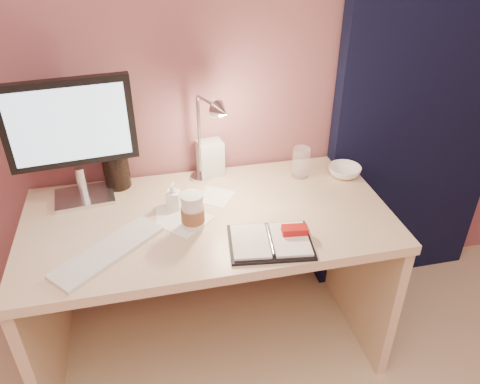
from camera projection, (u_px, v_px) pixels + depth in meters
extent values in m
plane|color=#8B5051|center=(188.00, 52.00, 1.82)|extent=(3.50, 0.00, 3.50)
cube|color=black|center=(430.00, 76.00, 2.04)|extent=(0.85, 0.08, 2.20)
cube|color=beige|center=(208.00, 219.00, 1.80)|extent=(1.40, 0.70, 0.04)
cube|color=beige|center=(44.00, 315.00, 1.87)|extent=(0.04, 0.66, 0.69)
cube|color=beige|center=(359.00, 265.00, 2.12)|extent=(0.04, 0.66, 0.69)
cube|color=beige|center=(199.00, 233.00, 2.24)|extent=(1.32, 0.03, 0.55)
cube|color=silver|center=(85.00, 197.00, 1.89)|extent=(0.24, 0.19, 0.02)
cylinder|color=silver|center=(82.00, 182.00, 1.85)|extent=(0.04, 0.04, 0.12)
cube|color=black|center=(69.00, 122.00, 1.71)|extent=(0.47, 0.08, 0.33)
cube|color=#BBE0FF|center=(68.00, 126.00, 1.69)|extent=(0.41, 0.05, 0.28)
cube|color=white|center=(109.00, 252.00, 1.59)|extent=(0.39, 0.36, 0.02)
cube|color=black|center=(270.00, 242.00, 1.64)|extent=(0.32, 0.25, 0.01)
cube|color=white|center=(250.00, 241.00, 1.63)|extent=(0.15, 0.21, 0.01)
cube|color=white|center=(290.00, 239.00, 1.64)|extent=(0.15, 0.21, 0.01)
cube|color=#B31D0F|center=(295.00, 230.00, 1.66)|extent=(0.10, 0.06, 0.03)
cube|color=white|center=(179.00, 215.00, 1.79)|extent=(0.18, 0.18, 0.00)
cube|color=white|center=(215.00, 197.00, 1.90)|extent=(0.18, 0.18, 0.00)
cube|color=white|center=(184.00, 221.00, 1.76)|extent=(0.24, 0.24, 0.00)
cylinder|color=white|center=(193.00, 212.00, 1.70)|extent=(0.08, 0.08, 0.13)
cylinder|color=brown|center=(193.00, 214.00, 1.70)|extent=(0.09, 0.09, 0.05)
cylinder|color=white|center=(192.00, 196.00, 1.66)|extent=(0.08, 0.08, 0.01)
cylinder|color=white|center=(301.00, 162.00, 2.01)|extent=(0.08, 0.08, 0.13)
imported|color=white|center=(344.00, 171.00, 2.03)|extent=(0.15, 0.15, 0.04)
imported|color=white|center=(174.00, 196.00, 1.80)|extent=(0.06, 0.06, 0.11)
cylinder|color=black|center=(116.00, 170.00, 1.93)|extent=(0.11, 0.11, 0.15)
cube|color=silver|center=(210.00, 158.00, 2.01)|extent=(0.12, 0.10, 0.16)
cylinder|color=silver|center=(202.00, 177.00, 2.02)|extent=(0.09, 0.09, 0.02)
cylinder|color=silver|center=(200.00, 138.00, 1.92)|extent=(0.01, 0.01, 0.35)
cone|color=silver|center=(185.00, 115.00, 1.69)|extent=(0.09, 0.09, 0.07)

